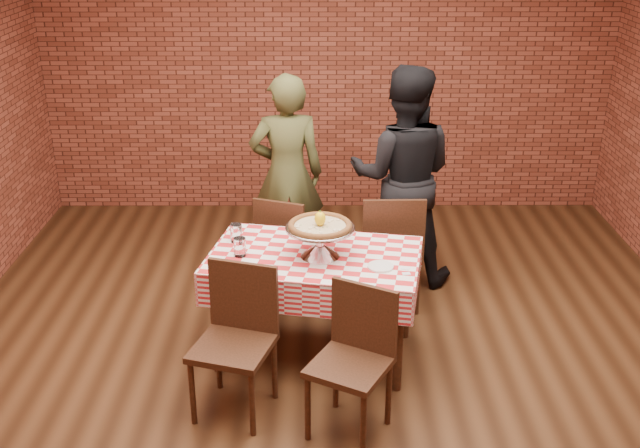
# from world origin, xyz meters

# --- Properties ---
(ground) EXTENTS (6.00, 6.00, 0.00)m
(ground) POSITION_xyz_m (0.00, 0.00, 0.00)
(ground) COLOR black
(ground) RESTS_ON ground
(back_wall) EXTENTS (5.50, 0.00, 5.50)m
(back_wall) POSITION_xyz_m (0.00, 3.00, 1.45)
(back_wall) COLOR brown
(back_wall) RESTS_ON ground
(table) EXTENTS (1.48, 1.05, 0.75)m
(table) POSITION_xyz_m (-0.12, 0.23, 0.38)
(table) COLOR #452415
(table) RESTS_ON ground
(tablecloth) EXTENTS (1.52, 1.09, 0.23)m
(tablecloth) POSITION_xyz_m (-0.12, 0.23, 0.64)
(tablecloth) COLOR red
(tablecloth) RESTS_ON table
(pizza_stand) EXTENTS (0.61, 0.61, 0.21)m
(pizza_stand) POSITION_xyz_m (-0.08, 0.20, 0.86)
(pizza_stand) COLOR silver
(pizza_stand) RESTS_ON tablecloth
(pizza) EXTENTS (0.54, 0.54, 0.03)m
(pizza) POSITION_xyz_m (-0.08, 0.20, 0.97)
(pizza) COLOR #CAB88A
(pizza) RESTS_ON pizza_stand
(lemon) EXTENTS (0.10, 0.10, 0.09)m
(lemon) POSITION_xyz_m (-0.08, 0.20, 1.02)
(lemon) COLOR yellow
(lemon) RESTS_ON pizza
(water_glass_left) EXTENTS (0.09, 0.09, 0.13)m
(water_glass_left) POSITION_xyz_m (-0.61, 0.21, 0.82)
(water_glass_left) COLOR white
(water_glass_left) RESTS_ON tablecloth
(water_glass_right) EXTENTS (0.09, 0.09, 0.13)m
(water_glass_right) POSITION_xyz_m (-0.65, 0.43, 0.82)
(water_glass_right) COLOR white
(water_glass_right) RESTS_ON tablecloth
(side_plate) EXTENTS (0.19, 0.19, 0.01)m
(side_plate) POSITION_xyz_m (0.30, 0.03, 0.76)
(side_plate) COLOR white
(side_plate) RESTS_ON tablecloth
(sweetener_packet_a) EXTENTS (0.05, 0.04, 0.00)m
(sweetener_packet_a) POSITION_xyz_m (0.45, -0.06, 0.76)
(sweetener_packet_a) COLOR white
(sweetener_packet_a) RESTS_ON tablecloth
(sweetener_packet_b) EXTENTS (0.06, 0.05, 0.00)m
(sweetener_packet_b) POSITION_xyz_m (0.45, 0.01, 0.76)
(sweetener_packet_b) COLOR white
(sweetener_packet_b) RESTS_ON tablecloth
(condiment_caddy) EXTENTS (0.12, 0.10, 0.15)m
(condiment_caddy) POSITION_xyz_m (0.01, 0.51, 0.83)
(condiment_caddy) COLOR silver
(condiment_caddy) RESTS_ON tablecloth
(chair_near_left) EXTENTS (0.55, 0.55, 0.92)m
(chair_near_left) POSITION_xyz_m (-0.61, -0.42, 0.46)
(chair_near_left) COLOR #452415
(chair_near_left) RESTS_ON ground
(chair_near_right) EXTENTS (0.56, 0.56, 0.89)m
(chair_near_right) POSITION_xyz_m (0.08, -0.62, 0.45)
(chair_near_right) COLOR #452415
(chair_near_right) RESTS_ON ground
(chair_far_left) EXTENTS (0.52, 0.52, 0.88)m
(chair_far_left) POSITION_xyz_m (-0.33, 1.04, 0.44)
(chair_far_left) COLOR #452415
(chair_far_left) RESTS_ON ground
(chair_far_right) EXTENTS (0.46, 0.46, 0.94)m
(chair_far_right) POSITION_xyz_m (0.45, 0.96, 0.47)
(chair_far_right) COLOR #452415
(chair_far_right) RESTS_ON ground
(diner_olive) EXTENTS (0.65, 0.46, 1.67)m
(diner_olive) POSITION_xyz_m (-0.35, 1.59, 0.84)
(diner_olive) COLOR #464825
(diner_olive) RESTS_ON ground
(diner_black) EXTENTS (0.96, 0.80, 1.77)m
(diner_black) POSITION_xyz_m (0.58, 1.40, 0.89)
(diner_black) COLOR black
(diner_black) RESTS_ON ground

